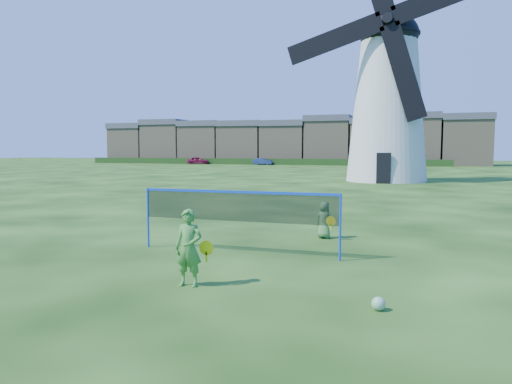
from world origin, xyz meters
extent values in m
plane|color=black|center=(0.00, 0.00, 0.00)|extent=(220.00, 220.00, 0.00)
ellipsoid|color=black|center=(1.59, 29.36, 11.47)|extent=(4.50, 4.50, 3.38)
cylinder|color=black|center=(1.59, 29.36, 11.47)|extent=(4.67, 4.67, 0.19)
cube|color=black|center=(1.59, 26.28, 1.15)|extent=(1.04, 0.13, 2.29)
cube|color=black|center=(1.59, 26.92, 5.21)|extent=(0.73, 0.13, 0.94)
cube|color=black|center=(1.59, 27.42, 8.55)|extent=(0.63, 0.13, 0.83)
cylinder|color=black|center=(1.59, 27.17, 12.09)|extent=(0.73, 1.25, 0.73)
cylinder|color=black|center=(1.59, 31.96, 12.41)|extent=(2.29, 0.13, 2.29)
cylinder|color=black|center=(1.59, 31.44, 12.41)|extent=(0.15, 1.88, 0.15)
cube|color=black|center=(-2.29, 26.91, 10.88)|extent=(7.40, 0.10, 3.56)
cube|color=black|center=(2.80, 26.91, 8.21)|extent=(3.56, 0.10, 7.40)
cylinder|color=blue|center=(-2.66, 0.17, 0.78)|extent=(0.05, 0.05, 1.55)
cylinder|color=blue|center=(2.34, 0.17, 0.78)|extent=(0.05, 0.05, 1.55)
cube|color=black|center=(-0.16, 0.17, 1.15)|extent=(5.00, 0.02, 0.70)
cube|color=blue|center=(-0.16, 0.17, 1.52)|extent=(5.00, 0.02, 0.06)
imported|color=#48933B|center=(-0.02, -2.81, 0.73)|extent=(0.55, 0.37, 1.45)
cylinder|color=#FFF30D|center=(0.26, -2.63, 0.71)|extent=(0.28, 0.02, 0.28)
cube|color=#FFF30D|center=(0.26, -2.63, 0.54)|extent=(0.03, 0.02, 0.20)
imported|color=#4A8640|center=(1.48, 2.87, 0.53)|extent=(0.59, 0.46, 1.06)
cylinder|color=#FFF30D|center=(1.70, 2.65, 0.54)|extent=(0.28, 0.02, 0.28)
cube|color=#FFF30D|center=(1.70, 2.65, 0.37)|extent=(0.03, 0.02, 0.20)
sphere|color=green|center=(3.45, -3.11, 0.11)|extent=(0.22, 0.22, 0.22)
cube|color=tan|center=(-48.62, 72.00, 3.21)|extent=(6.76, 8.00, 6.42)
cube|color=#4C4C54|center=(-48.62, 72.00, 6.92)|extent=(7.06, 8.40, 1.00)
cube|color=tan|center=(-41.22, 72.00, 3.50)|extent=(7.44, 8.00, 6.99)
cube|color=#4C4C54|center=(-41.22, 72.00, 7.49)|extent=(7.74, 8.40, 1.00)
cube|color=tan|center=(-33.57, 72.00, 3.31)|extent=(7.27, 8.00, 6.62)
cube|color=#4C4C54|center=(-33.57, 72.00, 7.12)|extent=(7.57, 8.40, 1.00)
cube|color=tan|center=(-25.83, 72.00, 3.25)|extent=(7.60, 8.00, 6.51)
cube|color=#4C4C54|center=(-25.83, 72.00, 7.01)|extent=(7.90, 8.40, 1.00)
cube|color=tan|center=(-18.01, 72.00, 3.21)|extent=(7.44, 8.00, 6.43)
cube|color=#4C4C54|center=(-18.01, 72.00, 6.93)|extent=(7.74, 8.40, 1.00)
cube|color=tan|center=(-10.36, 72.00, 3.55)|extent=(7.27, 8.00, 7.10)
cube|color=#4C4C54|center=(-10.36, 72.00, 7.60)|extent=(7.57, 8.40, 1.00)
cube|color=tan|center=(-3.03, 72.00, 3.27)|extent=(6.78, 8.00, 6.54)
cube|color=#4C4C54|center=(-3.03, 72.00, 7.04)|extent=(7.08, 8.40, 1.00)
cube|color=tan|center=(3.94, 72.00, 3.62)|extent=(6.56, 8.00, 7.24)
cube|color=#4C4C54|center=(3.94, 72.00, 7.74)|extent=(6.86, 8.40, 1.00)
cube|color=tan|center=(11.04, 72.00, 3.47)|extent=(7.03, 8.00, 6.94)
cube|color=#4C4C54|center=(11.04, 72.00, 7.44)|extent=(7.33, 8.40, 1.00)
cube|color=#193814|center=(-22.00, 66.00, 0.50)|extent=(62.00, 0.80, 1.00)
imported|color=maroon|center=(-31.44, 64.34, 0.63)|extent=(3.98, 2.90, 1.26)
imported|color=navy|center=(-20.09, 65.08, 0.54)|extent=(3.33, 1.29, 1.08)
camera|label=1|loc=(3.98, -10.88, 2.56)|focal=34.16mm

